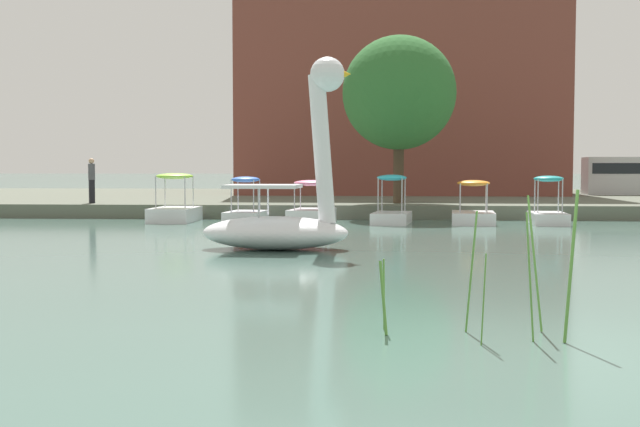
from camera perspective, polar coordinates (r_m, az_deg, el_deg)
The scene contains 14 objects.
ground_plane at distance 8.20m, azimuth 14.82°, elevation -9.55°, with size 530.82×530.82×0.00m, color #47665B.
shore_bank_far at distance 38.65m, azimuth 6.13°, elevation 1.00°, with size 118.92×22.33×0.51m, color #5B6051.
swan_boat at distance 17.34m, azimuth -2.65°, elevation 0.37°, with size 3.36×1.80×4.26m.
pedal_boat_teal at distance 26.31m, azimuth 16.40°, elevation 0.15°, with size 1.23×2.16×1.58m.
pedal_boat_orange at distance 25.86m, azimuth 11.18°, elevation 0.13°, with size 1.58×2.24×1.43m.
pedal_boat_cyan at distance 25.56m, azimuth 5.28°, elevation 0.30°, with size 1.44×2.15×1.61m.
pedal_boat_pink at distance 26.02m, azimuth -0.62°, elevation 0.26°, with size 1.58×2.26×1.43m.
pedal_boat_blue at distance 26.46m, azimuth -5.47°, elevation 0.34°, with size 1.32×2.08×1.54m.
pedal_boat_lime at distance 26.94m, azimuth -10.61°, elevation 0.44°, with size 1.41×2.35×1.65m.
tree_sapling_by_fence at distance 29.51m, azimuth 5.82°, elevation 8.78°, with size 5.47×5.39×6.27m.
person_on_path at distance 30.46m, azimuth -16.42°, elevation 2.39°, with size 0.30×0.30×1.69m.
parked_van at distance 41.76m, azimuth 21.87°, elevation 2.69°, with size 4.60×2.27×1.87m.
apartment_block at distance 43.12m, azimuth 5.86°, elevation 8.79°, with size 15.95×12.20×10.85m, color brown.
reed_clump_foreground at distance 8.56m, azimuth 13.17°, elevation -4.49°, with size 2.08×0.87×1.59m.
Camera 1 is at (-1.55, -7.85, 1.81)m, focal length 43.59 mm.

